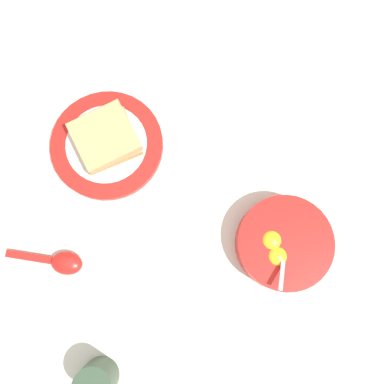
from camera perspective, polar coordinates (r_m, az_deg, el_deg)
name	(u,v)px	position (r m, az deg, el deg)	size (l,w,h in m)	color
ground_plane	(139,227)	(0.73, -8.08, -5.29)	(3.00, 3.00, 0.00)	silver
egg_bowl	(283,243)	(0.71, 13.72, -7.60)	(0.17, 0.17, 0.08)	red
toast_plate	(107,145)	(0.76, -12.79, 7.00)	(0.22, 0.22, 0.02)	red
toast_sandwich	(106,139)	(0.74, -12.98, 7.92)	(0.13, 0.13, 0.04)	tan
soup_spoon	(60,262)	(0.75, -19.46, -10.03)	(0.13, 0.12, 0.03)	red
drinking_cup	(96,382)	(0.73, -14.40, -26.20)	(0.07, 0.07, 0.07)	#334733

